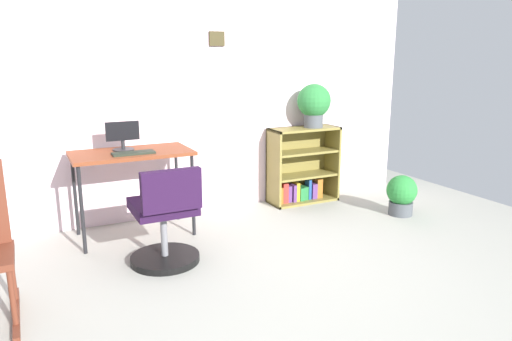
{
  "coord_description": "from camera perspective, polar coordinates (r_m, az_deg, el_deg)",
  "views": [
    {
      "loc": [
        -1.35,
        -2.24,
        1.52
      ],
      "look_at": [
        0.36,
        1.2,
        0.59
      ],
      "focal_mm": 33.29,
      "sensor_mm": 36.0,
      "label": 1
    }
  ],
  "objects": [
    {
      "name": "wall_back",
      "position": [
        4.6,
        -9.49,
        9.51
      ],
      "size": [
        5.2,
        0.12,
        2.42
      ],
      "color": "silver",
      "rests_on": "ground_plane"
    },
    {
      "name": "monitor",
      "position": [
        4.16,
        -15.72,
        3.97
      ],
      "size": [
        0.28,
        0.18,
        0.25
      ],
      "color": "#262628",
      "rests_on": "desk"
    },
    {
      "name": "bookshelf_low",
      "position": [
        5.08,
        5.41,
        0.2
      ],
      "size": [
        0.75,
        0.3,
        0.8
      ],
      "color": "olive",
      "rests_on": "ground_plane"
    },
    {
      "name": "desk",
      "position": [
        4.13,
        -14.7,
        1.33
      ],
      "size": [
        0.98,
        0.54,
        0.74
      ],
      "color": "brown",
      "rests_on": "ground_plane"
    },
    {
      "name": "keyboard",
      "position": [
        3.99,
        -14.51,
        2.04
      ],
      "size": [
        0.34,
        0.13,
        0.02
      ],
      "primitive_type": "cube",
      "color": "black",
      "rests_on": "desk"
    },
    {
      "name": "potted_plant_on_shelf",
      "position": [
        4.98,
        6.98,
        8.05
      ],
      "size": [
        0.35,
        0.35,
        0.45
      ],
      "color": "#474C51",
      "rests_on": "bookshelf_low"
    },
    {
      "name": "office_chair",
      "position": [
        3.57,
        -10.83,
        -6.17
      ],
      "size": [
        0.52,
        0.55,
        0.77
      ],
      "color": "black",
      "rests_on": "ground_plane"
    },
    {
      "name": "potted_plant_floor",
      "position": [
        4.85,
        17.08,
        -2.72
      ],
      "size": [
        0.29,
        0.29,
        0.39
      ],
      "color": "#474C51",
      "rests_on": "ground_plane"
    },
    {
      "name": "ground_plane",
      "position": [
        3.02,
        4.21,
        -16.64
      ],
      "size": [
        6.24,
        6.24,
        0.0
      ],
      "primitive_type": "plane",
      "color": "#9FA095"
    }
  ]
}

